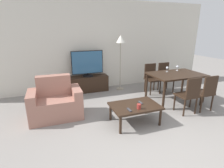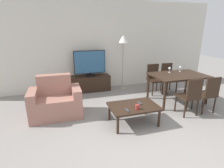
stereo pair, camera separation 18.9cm
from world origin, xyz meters
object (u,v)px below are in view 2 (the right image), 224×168
dining_table (178,78)px  wine_glass_left (170,69)px  tv (90,63)px  wine_glass_center (180,68)px  coffee_table (134,107)px  tv_stand (91,83)px  dining_chair_near (190,95)px  dining_chair_near_right (208,93)px  cup_white_near (137,107)px  dining_chair_far_left (154,77)px  remote_secondary (127,110)px  remote_primary (139,103)px  dining_chair_far (168,76)px  floor_lamp (123,44)px  armchair (56,102)px

dining_table → wine_glass_left: wine_glass_left is taller
tv → wine_glass_center: size_ratio=6.44×
tv → coffee_table: tv is taller
tv_stand → coffee_table: tv_stand is taller
dining_chair_near → dining_chair_near_right: 0.48m
dining_chair_near → cup_white_near: (-1.32, -0.14, -0.04)m
dining_chair_far_left → cup_white_near: (-1.32, -1.66, -0.04)m
dining_chair_near_right → wine_glass_left: bearing=108.2°
tv_stand → wine_glass_left: 2.36m
coffee_table → remote_secondary: remote_secondary is taller
cup_white_near → wine_glass_center: 2.20m
dining_chair_near_right → dining_chair_near: bearing=180.0°
cup_white_near → dining_table: bearing=30.1°
dining_chair_far_left → cup_white_near: size_ratio=9.11×
remote_primary → tv: bearing=106.2°
dining_chair_near → cup_white_near: size_ratio=9.11×
wine_glass_left → cup_white_near: bearing=-141.7°
tv_stand → remote_primary: 2.25m
coffee_table → dining_chair_near_right: (1.79, -0.04, 0.13)m
tv_stand → wine_glass_left: (1.93, -1.23, 0.60)m
dining_chair_near_right → remote_secondary: (-2.00, -0.14, -0.08)m
dining_chair_far → floor_lamp: (-1.26, 0.57, 0.96)m
tv → cup_white_near: bearing=-79.0°
armchair → dining_chair_near_right: bearing=-14.3°
wine_glass_left → dining_chair_far: bearing=56.7°
tv_stand → coffee_table: (0.47, -2.21, 0.11)m
remote_primary → dining_chair_near_right: bearing=-3.1°
remote_secondary → floor_lamp: bearing=71.8°
coffee_table → floor_lamp: 2.39m
tv → dining_chair_far: (2.26, -0.72, -0.39)m
dining_chair_near_right → remote_secondary: 2.00m
armchair → dining_chair_far: armchair is taller
wine_glass_center → dining_chair_near_right: bearing=-91.2°
dining_table → remote_secondary: 1.99m
coffee_table → wine_glass_center: wine_glass_center is taller
cup_white_near → wine_glass_left: wine_glass_left is taller
dining_chair_near_right → wine_glass_left: (-0.33, 1.02, 0.36)m
tv_stand → remote_secondary: 2.40m
dining_table → armchair: bearing=178.6°
dining_chair_far_left → armchair: bearing=-166.2°
dining_table → wine_glass_left: 0.33m
armchair → remote_secondary: 1.61m
armchair → floor_lamp: (2.02, 1.26, 1.11)m
armchair → remote_primary: (1.64, -0.75, 0.08)m
dining_chair_far → wine_glass_center: size_ratio=5.91×
tv_stand → dining_chair_far_left: bearing=-21.9°
tv → wine_glass_left: tv is taller
dining_chair_near_right → cup_white_near: (-1.80, -0.14, -0.04)m
tv → remote_secondary: size_ratio=6.27×
tv_stand → dining_table: bearing=-36.2°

